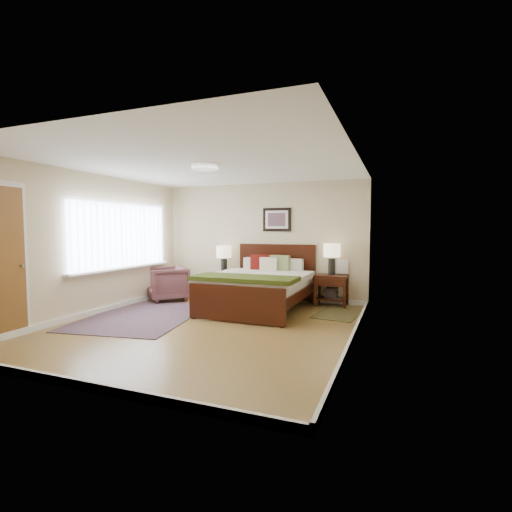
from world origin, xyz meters
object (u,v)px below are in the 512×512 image
Objects in this scene: nightstand_right at (331,287)px; lamp_right at (332,253)px; lamp_left at (224,254)px; nightstand_left at (224,279)px; rug_persian at (143,316)px; armchair at (168,284)px; bed at (259,281)px.

lamp_right is at bearing 90.00° from nightstand_right.
lamp_left is at bearing 180.00° from lamp_right.
nightstand_left is 2.44m from lamp_right.
nightstand_left is at bearing -179.82° from nightstand_right.
lamp_right is 0.25× the size of rug_persian.
lamp_right is at bearing 26.54° from rug_persian.
bed is at bearing 40.19° from armchair.
armchair is 0.32× the size of rug_persian.
lamp_left is at bearing 179.70° from nightstand_right.
nightstand_right is at bearing -0.30° from lamp_left.
nightstand_left is 2.20m from rug_persian.
bed reaches higher than nightstand_right.
nightstand_right is (2.36, 0.01, -0.05)m from nightstand_left.
armchair is at bearing 176.02° from bed.
lamp_left reaches higher than armchair.
armchair reaches higher than nightstand_right.
bed reaches higher than nightstand_left.
rug_persian is (-0.55, -2.11, -0.96)m from lamp_left.
armchair is (-1.00, -0.68, -0.06)m from nightstand_left.
nightstand_right reaches higher than rug_persian.
bed is 4.05× the size of nightstand_left.
lamp_right is (1.21, 0.85, 0.50)m from bed.
rug_persian is at bearing -144.20° from nightstand_right.
lamp_left is 1.36m from armchair.
lamp_right is 3.50m from armchair.
rug_persian is (-2.91, -2.10, -0.37)m from nightstand_right.
nightstand_right is at bearing 55.73° from armchair.
nightstand_right is 0.67m from lamp_right.
bed is 3.59× the size of lamp_left.
armchair is at bearing -168.44° from nightstand_right.
bed is at bearing -35.72° from nightstand_left.
nightstand_right is at bearing 34.68° from bed.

